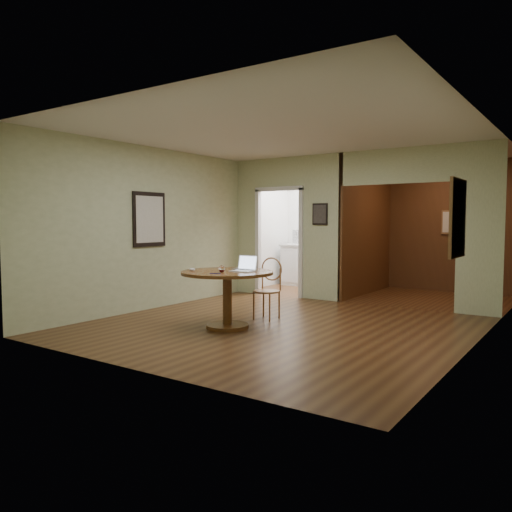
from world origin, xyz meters
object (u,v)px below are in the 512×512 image
Objects in this scene: chair at (269,285)px; open_laptop at (245,267)px; closed_laptop at (238,269)px; dining_table at (227,286)px.

open_laptop is (0.12, -0.77, 0.33)m from chair.
chair is 3.14× the size of closed_laptop.
dining_table is 4.04× the size of open_laptop.
open_laptop is 0.18m from closed_laptop.
open_laptop is 1.06× the size of closed_laptop.
dining_table is 4.29× the size of closed_laptop.
chair is at bearing 83.83° from dining_table.
open_laptop reaches higher than chair.
closed_laptop reaches higher than dining_table.
closed_laptop is at bearing 74.87° from dining_table.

